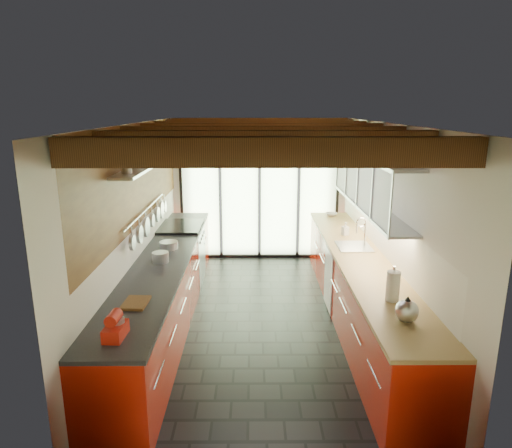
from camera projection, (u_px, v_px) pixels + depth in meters
The scene contains 18 objects.
ground at pixel (262, 321), 6.13m from camera, with size 5.50×5.50×0.00m, color black.
room_shell at pixel (262, 201), 5.71m from camera, with size 5.50×5.50×5.50m.
ceiling_beams at pixel (262, 134), 5.88m from camera, with size 3.14×5.06×4.90m.
glass_door at pixel (259, 171), 8.32m from camera, with size 2.95×0.10×2.90m.
left_counter at pixel (165, 290), 6.00m from camera, with size 0.68×5.00×0.92m.
range_stove at pixel (182, 254), 7.41m from camera, with size 0.66×0.90×0.97m.
right_counter at pixel (358, 289), 6.02m from camera, with size 0.68×5.00×0.92m.
sink_assembly at pixel (355, 244), 6.28m from camera, with size 0.45×0.52×0.43m.
upper_cabinets_right at pixel (371, 181), 5.96m from camera, with size 0.34×3.00×3.00m.
left_wall_fixtures at pixel (150, 187), 5.96m from camera, with size 0.28×2.60×0.96m.
stand_mixer at pixel (115, 327), 3.81m from camera, with size 0.17×0.27×0.24m.
pot_large at pixel (160, 257), 5.66m from camera, with size 0.20×0.20×0.13m, color silver.
pot_small at pixel (169, 245), 6.22m from camera, with size 0.25×0.25×0.10m, color silver.
cutting_board at pixel (136, 303), 4.47m from camera, with size 0.23×0.32×0.03m, color brown.
kettle at pixel (407, 310), 4.10m from camera, with size 0.27×0.29×0.25m.
paper_towel at pixel (393, 287), 4.51m from camera, with size 0.16×0.16×0.36m.
soap_bottle at pixel (345, 229), 6.85m from camera, with size 0.09×0.09×0.20m, color silver.
bowl at pixel (331, 214), 8.08m from camera, with size 0.21×0.21×0.05m, color silver.
Camera 1 is at (-0.11, -5.60, 2.81)m, focal length 32.00 mm.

